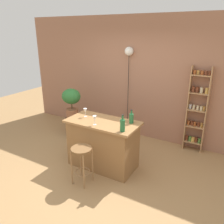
# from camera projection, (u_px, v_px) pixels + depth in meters

# --- Properties ---
(ground) EXTENTS (12.00, 12.00, 0.00)m
(ground) POSITION_uv_depth(u_px,v_px,m) (95.00, 173.00, 4.18)
(ground) COLOR #A37A4C
(back_wall) EXTENTS (6.40, 0.10, 2.80)m
(back_wall) POSITION_uv_depth(u_px,v_px,m) (140.00, 79.00, 5.30)
(back_wall) COLOR #9E6B51
(back_wall) RESTS_ON ground
(kitchen_counter) EXTENTS (1.33, 0.68, 0.91)m
(kitchen_counter) POSITION_uv_depth(u_px,v_px,m) (103.00, 144.00, 4.27)
(kitchen_counter) COLOR olive
(kitchen_counter) RESTS_ON ground
(bar_stool) EXTENTS (0.34, 0.34, 0.66)m
(bar_stool) POSITION_uv_depth(u_px,v_px,m) (82.00, 157.00, 3.75)
(bar_stool) COLOR #997047
(bar_stool) RESTS_ON ground
(spice_shelf) EXTENTS (0.39, 0.16, 1.81)m
(spice_shelf) POSITION_uv_depth(u_px,v_px,m) (197.00, 110.00, 4.70)
(spice_shelf) COLOR tan
(spice_shelf) RESTS_ON ground
(plant_stool) EXTENTS (0.34, 0.34, 0.44)m
(plant_stool) POSITION_uv_depth(u_px,v_px,m) (73.00, 126.00, 5.67)
(plant_stool) COLOR #2D2823
(plant_stool) RESTS_ON ground
(potted_plant) EXTENTS (0.46, 0.41, 0.73)m
(potted_plant) POSITION_uv_depth(u_px,v_px,m) (71.00, 100.00, 5.45)
(potted_plant) COLOR #935B3D
(potted_plant) RESTS_ON plant_stool
(bottle_sauce_amber) EXTENTS (0.08, 0.08, 0.29)m
(bottle_sauce_amber) POSITION_uv_depth(u_px,v_px,m) (123.00, 125.00, 3.67)
(bottle_sauce_amber) COLOR #236638
(bottle_sauce_amber) RESTS_ON kitchen_counter
(bottle_soda_blue) EXTENTS (0.08, 0.08, 0.25)m
(bottle_soda_blue) POSITION_uv_depth(u_px,v_px,m) (131.00, 118.00, 4.00)
(bottle_soda_blue) COLOR #236638
(bottle_soda_blue) RESTS_ON kitchen_counter
(wine_glass_left) EXTENTS (0.07, 0.07, 0.16)m
(wine_glass_left) POSITION_uv_depth(u_px,v_px,m) (95.00, 118.00, 3.92)
(wine_glass_left) COLOR silver
(wine_glass_left) RESTS_ON kitchen_counter
(wine_glass_center) EXTENTS (0.07, 0.07, 0.16)m
(wine_glass_center) POSITION_uv_depth(u_px,v_px,m) (85.00, 111.00, 4.29)
(wine_glass_center) COLOR silver
(wine_glass_center) RESTS_ON kitchen_counter
(pendant_globe_light) EXTENTS (0.20, 0.20, 2.12)m
(pendant_globe_light) POSITION_uv_depth(u_px,v_px,m) (129.00, 53.00, 5.13)
(pendant_globe_light) COLOR black
(pendant_globe_light) RESTS_ON ground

